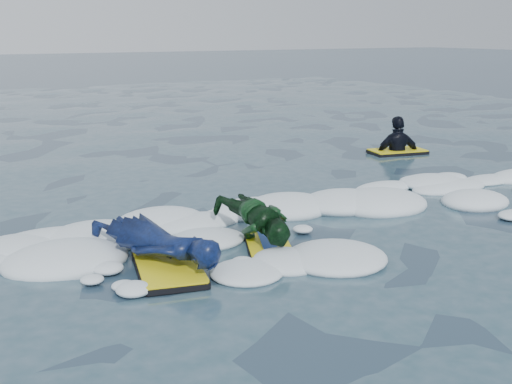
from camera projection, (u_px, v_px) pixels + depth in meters
ground at (278, 262)px, 6.30m from camera, size 120.00×120.00×0.00m
foam_band at (230, 234)px, 7.18m from camera, size 12.00×3.10×0.30m
prone_woman_unit at (160, 244)px, 6.18m from camera, size 1.09×1.73×0.42m
prone_child_unit at (260, 222)px, 6.79m from camera, size 0.74×1.31×0.48m
waiting_rider_unit at (397, 157)px, 11.84m from camera, size 1.12×0.75×1.55m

